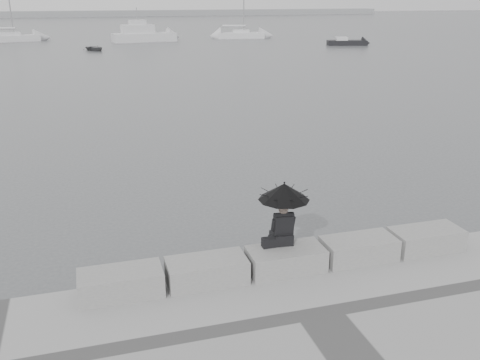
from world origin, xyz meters
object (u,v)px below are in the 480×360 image
object	(u,v)px
sailboat_right	(241,34)
dinghy	(95,48)
sailboat_left	(10,37)
small_motorboat	(347,43)
seated_person	(284,200)
motor_cruiser	(144,35)

from	to	relation	value
sailboat_right	dinghy	xyz separation A→B (m)	(-20.99, -12.56, -0.28)
sailboat_left	sailboat_right	xyz separation A→B (m)	(31.37, -3.38, 0.01)
sailboat_left	dinghy	world-z (taller)	sailboat_left
small_motorboat	sailboat_right	bearing A→B (deg)	137.84
sailboat_right	dinghy	size ratio (longest dim) A/B	4.21
small_motorboat	seated_person	bearing A→B (deg)	-103.81
sailboat_right	sailboat_left	bearing A→B (deg)	-175.47
sailboat_left	sailboat_right	bearing A→B (deg)	-17.82
seated_person	sailboat_left	bearing A→B (deg)	105.59
sailboat_right	seated_person	bearing A→B (deg)	-95.27
seated_person	small_motorboat	world-z (taller)	seated_person
seated_person	dinghy	size ratio (longest dim) A/B	0.45
motor_cruiser	dinghy	distance (m)	12.81
dinghy	sailboat_right	bearing A→B (deg)	0.57
small_motorboat	dinghy	bearing A→B (deg)	-168.92
motor_cruiser	seated_person	bearing A→B (deg)	-101.04
seated_person	small_motorboat	size ratio (longest dim) A/B	0.27
sailboat_right	motor_cruiser	size ratio (longest dim) A/B	1.51
sailboat_left	motor_cruiser	bearing A→B (deg)	-28.31
sailboat_left	small_motorboat	size ratio (longest dim) A/B	2.53
seated_person	sailboat_left	world-z (taller)	sailboat_left
sailboat_left	motor_cruiser	distance (m)	18.03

